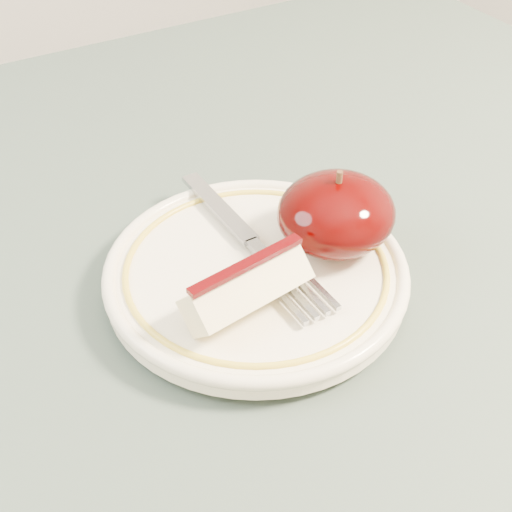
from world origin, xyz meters
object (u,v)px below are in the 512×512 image
plate (256,273)px  apple_half (336,213)px  table (294,398)px  fork (252,243)px

plate → apple_half: 0.06m
table → fork: (-0.01, 0.05, 0.11)m
apple_half → fork: bearing=156.4°
apple_half → fork: (-0.05, 0.02, -0.02)m
table → apple_half: bearing=32.1°
apple_half → fork: 0.06m
plate → fork: size_ratio=1.15×
fork → apple_half: bearing=-114.9°
table → fork: bearing=96.3°
apple_half → table: bearing=-147.9°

